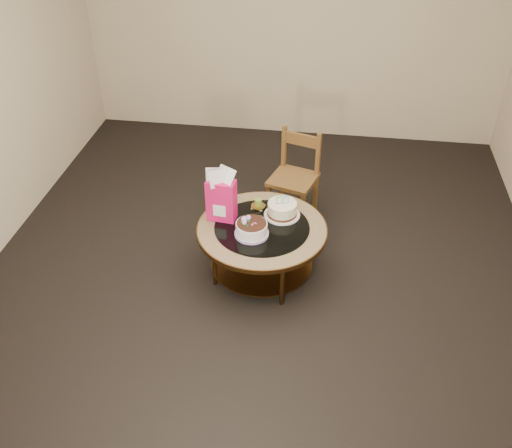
# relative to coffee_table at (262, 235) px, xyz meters

# --- Properties ---
(ground) EXTENTS (5.00, 5.00, 0.00)m
(ground) POSITION_rel_coffee_table_xyz_m (-0.00, 0.00, -0.38)
(ground) COLOR black
(ground) RESTS_ON ground
(room_walls) EXTENTS (4.52, 5.02, 2.61)m
(room_walls) POSITION_rel_coffee_table_xyz_m (-0.00, 0.00, 1.16)
(room_walls) COLOR #BCAE8E
(room_walls) RESTS_ON ground
(coffee_table) EXTENTS (1.02, 1.02, 0.46)m
(coffee_table) POSITION_rel_coffee_table_xyz_m (0.00, 0.00, 0.00)
(coffee_table) COLOR brown
(coffee_table) RESTS_ON ground
(decorated_cake) EXTENTS (0.26, 0.26, 0.15)m
(decorated_cake) POSITION_rel_coffee_table_xyz_m (-0.07, -0.11, 0.13)
(decorated_cake) COLOR #B694D1
(decorated_cake) RESTS_ON coffee_table
(cream_cake) EXTENTS (0.29, 0.29, 0.18)m
(cream_cake) POSITION_rel_coffee_table_xyz_m (0.14, 0.17, 0.14)
(cream_cake) COLOR silver
(cream_cake) RESTS_ON coffee_table
(gift_bag) EXTENTS (0.23, 0.18, 0.44)m
(gift_bag) POSITION_rel_coffee_table_xyz_m (-0.33, 0.07, 0.30)
(gift_bag) COLOR #EC1666
(gift_bag) RESTS_ON coffee_table
(pillar_candle) EXTENTS (0.11, 0.11, 0.09)m
(pillar_candle) POSITION_rel_coffee_table_xyz_m (-0.07, 0.26, 0.11)
(pillar_candle) COLOR #DBB85A
(pillar_candle) RESTS_ON coffee_table
(dining_chair) EXTENTS (0.48, 0.48, 0.82)m
(dining_chair) POSITION_rel_coffee_table_xyz_m (0.18, 0.84, 0.04)
(dining_chair) COLOR brown
(dining_chair) RESTS_ON ground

